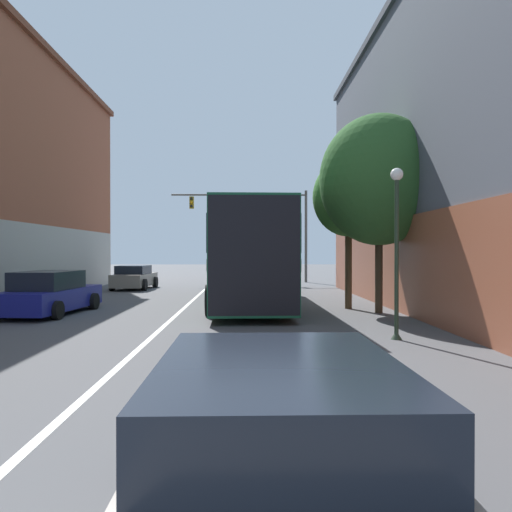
{
  "coord_description": "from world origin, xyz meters",
  "views": [
    {
      "loc": [
        2.28,
        -0.36,
        2.05
      ],
      "look_at": [
        2.61,
        17.63,
        1.9
      ],
      "focal_mm": 35.0,
      "sensor_mm": 36.0,
      "label": 1
    }
  ],
  "objects_px": {
    "street_tree_near": "(379,180)",
    "parked_car_left_near": "(134,278)",
    "parked_car_left_far": "(50,294)",
    "bus": "(248,252)",
    "traffic_signal_gantry": "(260,213)",
    "street_lamp": "(397,244)",
    "hatchback_foreground": "(281,464)",
    "street_tree_far": "(349,198)"
  },
  "relations": [
    {
      "from": "street_lamp",
      "to": "street_tree_far",
      "type": "bearing_deg",
      "value": 88.54
    },
    {
      "from": "street_lamp",
      "to": "hatchback_foreground",
      "type": "bearing_deg",
      "value": -111.73
    },
    {
      "from": "street_tree_near",
      "to": "parked_car_left_near",
      "type": "bearing_deg",
      "value": 134.41
    },
    {
      "from": "traffic_signal_gantry",
      "to": "parked_car_left_far",
      "type": "bearing_deg",
      "value": -113.5
    },
    {
      "from": "hatchback_foreground",
      "to": "street_tree_near",
      "type": "xyz_separation_m",
      "value": [
        4.2,
        13.26,
        3.84
      ]
    },
    {
      "from": "parked_car_left_far",
      "to": "hatchback_foreground",
      "type": "bearing_deg",
      "value": -147.51
    },
    {
      "from": "hatchback_foreground",
      "to": "parked_car_left_far",
      "type": "distance_m",
      "value": 14.73
    },
    {
      "from": "street_lamp",
      "to": "parked_car_left_far",
      "type": "bearing_deg",
      "value": 153.73
    },
    {
      "from": "hatchback_foreground",
      "to": "street_tree_far",
      "type": "height_order",
      "value": "street_tree_far"
    },
    {
      "from": "parked_car_left_far",
      "to": "parked_car_left_near",
      "type": "bearing_deg",
      "value": 3.96
    },
    {
      "from": "street_tree_near",
      "to": "bus",
      "type": "bearing_deg",
      "value": 143.56
    },
    {
      "from": "parked_car_left_near",
      "to": "street_lamp",
      "type": "xyz_separation_m",
      "value": [
        9.67,
        -15.87,
        1.6
      ]
    },
    {
      "from": "bus",
      "to": "street_tree_near",
      "type": "bearing_deg",
      "value": -127.8
    },
    {
      "from": "parked_car_left_near",
      "to": "parked_car_left_far",
      "type": "height_order",
      "value": "parked_car_left_far"
    },
    {
      "from": "parked_car_left_far",
      "to": "traffic_signal_gantry",
      "type": "relative_size",
      "value": 0.5
    },
    {
      "from": "traffic_signal_gantry",
      "to": "street_tree_near",
      "type": "relative_size",
      "value": 1.37
    },
    {
      "from": "street_tree_near",
      "to": "street_tree_far",
      "type": "distance_m",
      "value": 1.53
    },
    {
      "from": "traffic_signal_gantry",
      "to": "street_tree_near",
      "type": "height_order",
      "value": "street_tree_near"
    },
    {
      "from": "hatchback_foreground",
      "to": "street_tree_near",
      "type": "bearing_deg",
      "value": -18.03
    },
    {
      "from": "hatchback_foreground",
      "to": "street_tree_far",
      "type": "bearing_deg",
      "value": -13.76
    },
    {
      "from": "hatchback_foreground",
      "to": "street_lamp",
      "type": "height_order",
      "value": "street_lamp"
    },
    {
      "from": "parked_car_left_far",
      "to": "traffic_signal_gantry",
      "type": "xyz_separation_m",
      "value": [
        7.32,
        16.84,
        3.96
      ]
    },
    {
      "from": "parked_car_left_far",
      "to": "street_lamp",
      "type": "height_order",
      "value": "street_lamp"
    },
    {
      "from": "traffic_signal_gantry",
      "to": "street_tree_far",
      "type": "bearing_deg",
      "value": -79.74
    },
    {
      "from": "traffic_signal_gantry",
      "to": "street_lamp",
      "type": "xyz_separation_m",
      "value": [
        2.64,
        -21.75,
        -2.4
      ]
    },
    {
      "from": "street_tree_far",
      "to": "parked_car_left_far",
      "type": "bearing_deg",
      "value": -172.32
    },
    {
      "from": "parked_car_left_near",
      "to": "parked_car_left_far",
      "type": "xyz_separation_m",
      "value": [
        -0.29,
        -10.96,
        0.04
      ]
    },
    {
      "from": "hatchback_foreground",
      "to": "street_tree_near",
      "type": "distance_m",
      "value": 14.43
    },
    {
      "from": "traffic_signal_gantry",
      "to": "street_tree_near",
      "type": "distance_m",
      "value": 17.08
    },
    {
      "from": "bus",
      "to": "street_lamp",
      "type": "bearing_deg",
      "value": -158.76
    },
    {
      "from": "street_tree_far",
      "to": "street_tree_near",
      "type": "bearing_deg",
      "value": -57.99
    },
    {
      "from": "bus",
      "to": "traffic_signal_gantry",
      "type": "xyz_separation_m",
      "value": [
        0.81,
        13.47,
        2.57
      ]
    },
    {
      "from": "bus",
      "to": "hatchback_foreground",
      "type": "xyz_separation_m",
      "value": [
        0.17,
        -16.49,
        -1.44
      ]
    },
    {
      "from": "bus",
      "to": "street_tree_far",
      "type": "height_order",
      "value": "street_tree_far"
    },
    {
      "from": "hatchback_foreground",
      "to": "street_lamp",
      "type": "distance_m",
      "value": 8.98
    },
    {
      "from": "parked_car_left_near",
      "to": "street_tree_far",
      "type": "relative_size",
      "value": 0.73
    },
    {
      "from": "parked_car_left_near",
      "to": "parked_car_left_far",
      "type": "distance_m",
      "value": 10.96
    },
    {
      "from": "parked_car_left_near",
      "to": "street_tree_near",
      "type": "distance_m",
      "value": 15.63
    },
    {
      "from": "parked_car_left_far",
      "to": "street_tree_near",
      "type": "height_order",
      "value": "street_tree_near"
    },
    {
      "from": "hatchback_foreground",
      "to": "parked_car_left_near",
      "type": "distance_m",
      "value": 24.92
    },
    {
      "from": "bus",
      "to": "street_tree_near",
      "type": "relative_size",
      "value": 1.89
    },
    {
      "from": "hatchback_foreground",
      "to": "street_tree_far",
      "type": "distance_m",
      "value": 15.27
    }
  ]
}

